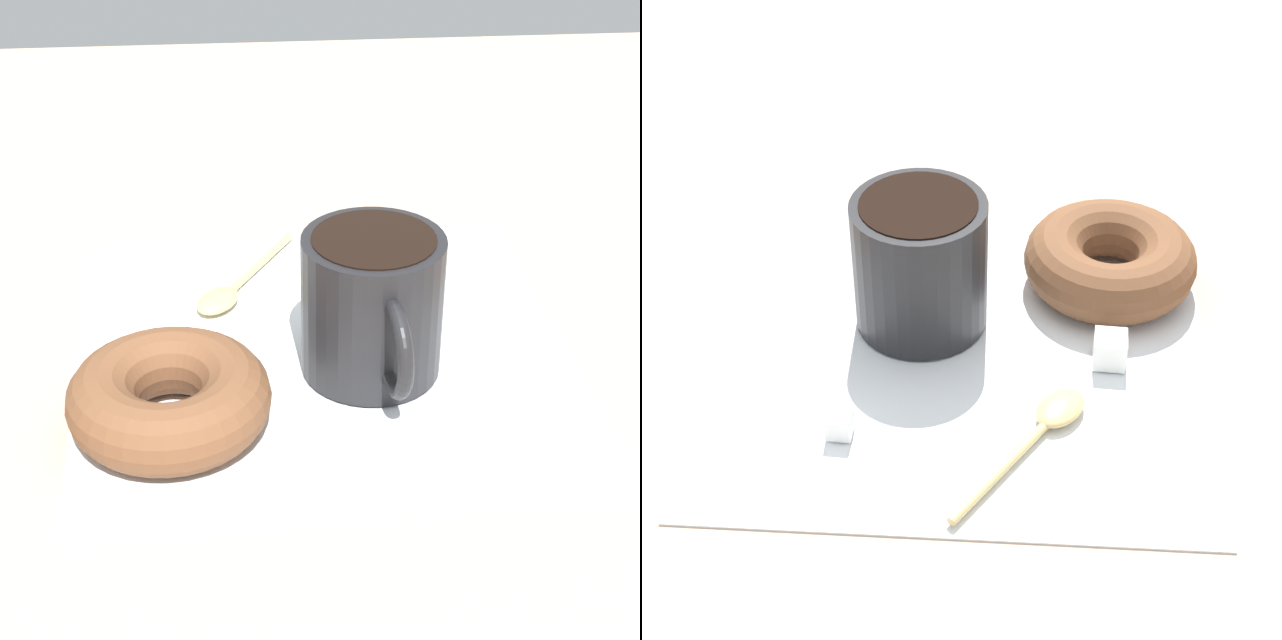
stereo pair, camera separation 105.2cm
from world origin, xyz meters
The scene contains 7 objects.
ground_plane centered at (0.00, 0.00, -1.00)cm, with size 120.00×120.00×2.00cm, color tan.
napkin centered at (1.13, 1.54, 0.15)cm, with size 30.12×30.12×0.30cm, color white.
coffee_cup centered at (3.62, 4.44, 4.84)cm, with size 11.74×8.37×8.79cm.
donut centered at (8.41, -7.41, 2.29)cm, with size 11.37×11.37×3.97cm, color brown.
spoon centered at (-5.58, -4.03, 0.70)cm, with size 11.26×7.46×0.90cm.
sugar_cube centered at (0.62, -7.59, 1.30)cm, with size 1.99×1.99×1.99cm, color white.
sugar_cube_extra centered at (-7.28, 7.56, 1.03)cm, with size 1.47×1.47×1.47cm, color white.
Camera 1 is at (56.26, -2.96, 37.58)cm, focal length 60.00 mm.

